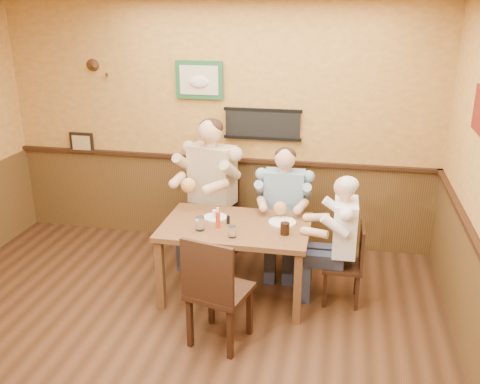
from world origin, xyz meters
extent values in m
plane|color=#341D0F|center=(0.00, 0.00, 0.00)|extent=(5.00, 5.00, 0.00)
cube|color=gold|center=(0.00, 2.50, 1.40)|extent=(5.00, 0.02, 2.80)
cube|color=brown|center=(0.00, 2.48, 0.50)|extent=(5.00, 0.02, 1.00)
cube|color=black|center=(0.52, 2.46, 1.45)|extent=(0.88, 0.03, 0.34)
cube|color=#1E5932|center=(-0.20, 2.46, 1.92)|extent=(0.54, 0.03, 0.42)
cube|color=black|center=(-1.70, 2.46, 1.12)|extent=(0.30, 0.03, 0.26)
cube|color=brown|center=(0.47, 1.22, 0.72)|extent=(1.40, 0.90, 0.05)
cube|color=brown|center=(-0.17, 0.83, 0.35)|extent=(0.07, 0.07, 0.70)
cube|color=brown|center=(1.11, 0.83, 0.35)|extent=(0.07, 0.07, 0.70)
cube|color=brown|center=(-0.17, 1.61, 0.35)|extent=(0.07, 0.07, 0.70)
cube|color=brown|center=(1.11, 1.61, 0.35)|extent=(0.07, 0.07, 0.70)
cylinder|color=white|center=(0.17, 1.03, 0.81)|extent=(0.11, 0.11, 0.13)
cylinder|color=white|center=(0.50, 0.93, 0.80)|extent=(0.08, 0.08, 0.11)
cylinder|color=black|center=(0.95, 1.09, 0.81)|extent=(0.09, 0.09, 0.11)
cylinder|color=red|center=(0.32, 1.12, 0.84)|extent=(0.05, 0.05, 0.18)
cylinder|color=white|center=(0.24, 1.30, 0.80)|extent=(0.05, 0.05, 0.10)
cylinder|color=black|center=(0.39, 1.23, 0.79)|extent=(0.03, 0.03, 0.08)
cylinder|color=silver|center=(0.24, 1.34, 0.76)|extent=(0.31, 0.31, 0.02)
cylinder|color=white|center=(0.90, 1.34, 0.76)|extent=(0.30, 0.30, 0.02)
camera|label=1|loc=(1.42, -3.35, 2.77)|focal=40.00mm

